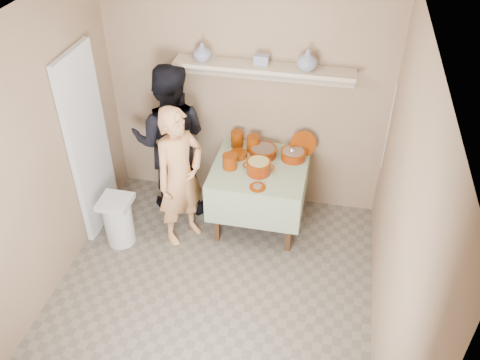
% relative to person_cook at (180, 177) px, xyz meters
% --- Properties ---
extents(ground, '(3.50, 3.50, 0.00)m').
position_rel_person_cook_xyz_m(ground, '(0.49, -0.90, -0.78)').
color(ground, '#6D6356').
rests_on(ground, ground).
extents(tile_panel, '(0.06, 0.70, 2.00)m').
position_rel_person_cook_xyz_m(tile_panel, '(-0.97, 0.05, 0.22)').
color(tile_panel, silver).
rests_on(tile_panel, ground).
extents(plate_stack_a, '(0.13, 0.13, 0.18)m').
position_rel_person_cook_xyz_m(plate_stack_a, '(0.43, 0.70, 0.08)').
color(plate_stack_a, '#6A2505').
rests_on(plate_stack_a, serving_table).
extents(plate_stack_b, '(0.14, 0.14, 0.17)m').
position_rel_person_cook_xyz_m(plate_stack_b, '(0.62, 0.66, 0.07)').
color(plate_stack_b, '#6A2505').
rests_on(plate_stack_b, serving_table).
extents(bowl_stack, '(0.15, 0.15, 0.15)m').
position_rel_person_cook_xyz_m(bowl_stack, '(0.45, 0.29, 0.06)').
color(bowl_stack, '#6A2505').
rests_on(bowl_stack, serving_table).
extents(empty_bowl, '(0.18, 0.18, 0.05)m').
position_rel_person_cook_xyz_m(empty_bowl, '(0.49, 0.51, 0.01)').
color(empty_bowl, '#6A2505').
rests_on(empty_bowl, serving_table).
extents(propped_lid, '(0.30, 0.18, 0.27)m').
position_rel_person_cook_xyz_m(propped_lid, '(1.15, 0.71, 0.11)').
color(propped_lid, '#6A2505').
rests_on(propped_lid, serving_table).
extents(vase_right, '(0.24, 0.24, 0.21)m').
position_rel_person_cook_xyz_m(vase_right, '(1.12, 0.71, 1.05)').
color(vase_right, navy).
rests_on(vase_right, wall_shelf).
extents(vase_left, '(0.22, 0.22, 0.19)m').
position_rel_person_cook_xyz_m(vase_left, '(0.08, 0.71, 1.04)').
color(vase_left, navy).
rests_on(vase_left, wall_shelf).
extents(ceramic_box, '(0.14, 0.11, 0.10)m').
position_rel_person_cook_xyz_m(ceramic_box, '(0.67, 0.74, 1.00)').
color(ceramic_box, navy).
rests_on(ceramic_box, wall_shelf).
extents(person_cook, '(0.63, 0.68, 1.55)m').
position_rel_person_cook_xyz_m(person_cook, '(0.00, 0.00, 0.00)').
color(person_cook, tan).
rests_on(person_cook, ground).
extents(person_helper, '(0.93, 0.77, 1.74)m').
position_rel_person_cook_xyz_m(person_helper, '(-0.26, 0.50, 0.10)').
color(person_helper, black).
rests_on(person_helper, ground).
extents(room_shell, '(3.04, 3.54, 2.62)m').
position_rel_person_cook_xyz_m(room_shell, '(0.49, -0.90, 0.84)').
color(room_shell, '#97785C').
rests_on(room_shell, ground).
extents(serving_table, '(0.97, 0.97, 0.76)m').
position_rel_person_cook_xyz_m(serving_table, '(0.74, 0.38, -0.13)').
color(serving_table, '#4C2D16').
rests_on(serving_table, ground).
extents(cazuela_meat_a, '(0.30, 0.30, 0.10)m').
position_rel_person_cook_xyz_m(cazuela_meat_a, '(0.74, 0.57, 0.04)').
color(cazuela_meat_a, '#631A06').
rests_on(cazuela_meat_a, serving_table).
extents(cazuela_meat_b, '(0.28, 0.28, 0.10)m').
position_rel_person_cook_xyz_m(cazuela_meat_b, '(1.06, 0.58, 0.04)').
color(cazuela_meat_b, '#631A06').
rests_on(cazuela_meat_b, serving_table).
extents(ladle, '(0.08, 0.26, 0.19)m').
position_rel_person_cook_xyz_m(ladle, '(1.05, 0.57, 0.10)').
color(ladle, silver).
rests_on(ladle, cazuela_meat_b).
extents(cazuela_rice, '(0.33, 0.25, 0.14)m').
position_rel_person_cook_xyz_m(cazuela_rice, '(0.75, 0.26, 0.07)').
color(cazuela_rice, '#631A06').
rests_on(cazuela_rice, serving_table).
extents(front_plate, '(0.16, 0.16, 0.03)m').
position_rel_person_cook_xyz_m(front_plate, '(0.79, 0.01, -0.00)').
color(front_plate, '#6A2505').
rests_on(front_plate, serving_table).
extents(wall_shelf, '(1.80, 0.25, 0.21)m').
position_rel_person_cook_xyz_m(wall_shelf, '(0.69, 0.75, 0.90)').
color(wall_shelf, '#BFAB8E').
rests_on(wall_shelf, room_shell).
extents(trash_bin, '(0.32, 0.32, 0.56)m').
position_rel_person_cook_xyz_m(trash_bin, '(-0.64, -0.23, -0.49)').
color(trash_bin, silver).
rests_on(trash_bin, ground).
extents(electrical_cord, '(0.01, 0.05, 0.90)m').
position_rel_person_cook_xyz_m(electrical_cord, '(1.96, 0.58, 0.47)').
color(electrical_cord, silver).
rests_on(electrical_cord, wall_shelf).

